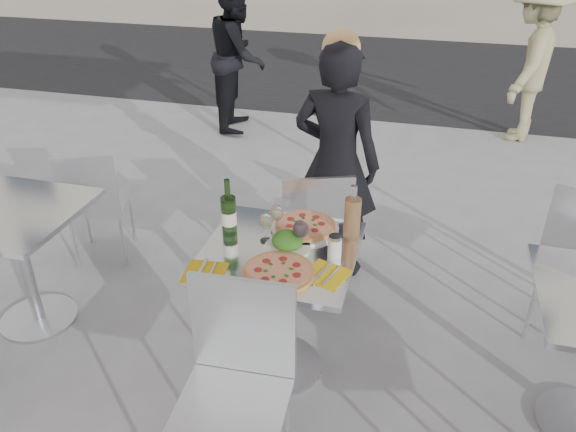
% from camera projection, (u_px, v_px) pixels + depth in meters
% --- Properties ---
extents(ground, '(80.00, 80.00, 0.00)m').
position_uv_depth(ground, '(281.00, 366.00, 3.02)').
color(ground, gray).
extents(street_asphalt, '(24.00, 5.00, 0.00)m').
position_uv_depth(street_asphalt, '(396.00, 66.00, 8.49)').
color(street_asphalt, black).
rests_on(street_asphalt, ground).
extents(main_table, '(0.72, 0.72, 0.75)m').
position_uv_depth(main_table, '(280.00, 285.00, 2.76)').
color(main_table, '#B7BABF').
rests_on(main_table, ground).
extents(side_table_left, '(0.72, 0.72, 0.75)m').
position_uv_depth(side_table_left, '(19.00, 243.00, 3.09)').
color(side_table_left, '#B7BABF').
rests_on(side_table_left, ground).
extents(chair_far, '(0.53, 0.53, 0.89)m').
position_uv_depth(chair_far, '(315.00, 226.00, 3.29)').
color(chair_far, silver).
rests_on(chair_far, ground).
extents(chair_near, '(0.45, 0.46, 0.94)m').
position_uv_depth(chair_near, '(237.00, 376.00, 2.21)').
color(chair_near, silver).
rests_on(chair_near, ground).
extents(side_chair_lfar, '(0.48, 0.48, 0.83)m').
position_uv_depth(side_chair_lfar, '(94.00, 198.00, 3.67)').
color(side_chair_lfar, silver).
rests_on(side_chair_lfar, ground).
extents(woman_diner, '(0.61, 0.45, 1.53)m').
position_uv_depth(woman_diner, '(336.00, 163.00, 3.49)').
color(woman_diner, black).
rests_on(woman_diner, ground).
extents(pedestrian_a, '(0.71, 0.85, 1.56)m').
position_uv_depth(pedestrian_a, '(238.00, 55.00, 5.86)').
color(pedestrian_a, black).
rests_on(pedestrian_a, ground).
extents(pedestrian_b, '(0.84, 1.14, 1.59)m').
position_uv_depth(pedestrian_b, '(529.00, 62.00, 5.56)').
color(pedestrian_b, tan).
rests_on(pedestrian_b, ground).
extents(pizza_near, '(0.32, 0.32, 0.02)m').
position_uv_depth(pizza_near, '(278.00, 272.00, 2.47)').
color(pizza_near, '#C0864B').
rests_on(pizza_near, main_table).
extents(pizza_far, '(0.34, 0.34, 0.03)m').
position_uv_depth(pizza_far, '(305.00, 226.00, 2.81)').
color(pizza_far, white).
rests_on(pizza_far, main_table).
extents(salad_plate, '(0.22, 0.22, 0.09)m').
position_uv_depth(salad_plate, '(288.00, 242.00, 2.64)').
color(salad_plate, white).
rests_on(salad_plate, main_table).
extents(wine_bottle, '(0.07, 0.08, 0.29)m').
position_uv_depth(wine_bottle, '(229.00, 213.00, 2.73)').
color(wine_bottle, '#2F5B22').
rests_on(wine_bottle, main_table).
extents(carafe, '(0.08, 0.08, 0.29)m').
position_uv_depth(carafe, '(352.00, 218.00, 2.68)').
color(carafe, tan).
rests_on(carafe, main_table).
extents(sugar_shaker, '(0.06, 0.06, 0.11)m').
position_uv_depth(sugar_shaker, '(335.00, 246.00, 2.58)').
color(sugar_shaker, white).
rests_on(sugar_shaker, main_table).
extents(wineglass_white_a, '(0.07, 0.07, 0.16)m').
position_uv_depth(wineglass_white_a, '(266.00, 221.00, 2.67)').
color(wineglass_white_a, white).
rests_on(wineglass_white_a, main_table).
extents(wineglass_white_b, '(0.07, 0.07, 0.16)m').
position_uv_depth(wineglass_white_b, '(277.00, 214.00, 2.73)').
color(wineglass_white_b, white).
rests_on(wineglass_white_b, main_table).
extents(wineglass_red_a, '(0.07, 0.07, 0.16)m').
position_uv_depth(wineglass_red_a, '(300.00, 230.00, 2.60)').
color(wineglass_red_a, white).
rests_on(wineglass_red_a, main_table).
extents(wineglass_red_b, '(0.07, 0.07, 0.16)m').
position_uv_depth(wineglass_red_b, '(301.00, 231.00, 2.59)').
color(wineglass_red_b, white).
rests_on(wineglass_red_b, main_table).
extents(napkin_left, '(0.20, 0.20, 0.01)m').
position_uv_depth(napkin_left, '(205.00, 272.00, 2.49)').
color(napkin_left, yellow).
rests_on(napkin_left, main_table).
extents(napkin_right, '(0.23, 0.23, 0.01)m').
position_uv_depth(napkin_right, '(326.00, 274.00, 2.47)').
color(napkin_right, yellow).
rests_on(napkin_right, main_table).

